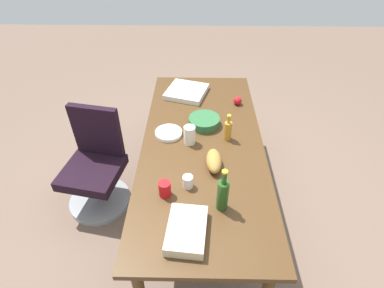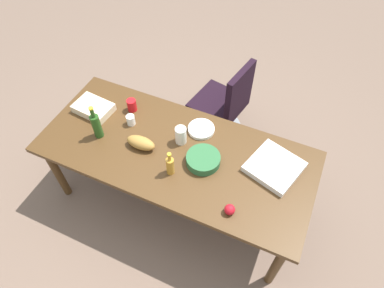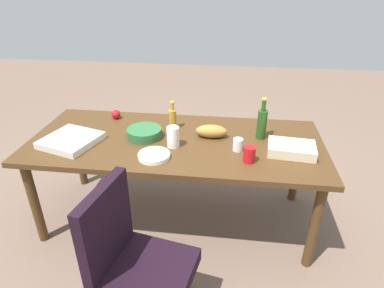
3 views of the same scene
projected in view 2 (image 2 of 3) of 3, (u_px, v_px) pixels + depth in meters
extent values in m
plane|color=brown|center=(178.00, 197.00, 3.24)|extent=(10.00, 10.00, 0.00)
cube|color=#493017|center=(176.00, 152.00, 2.67)|extent=(2.19, 0.95, 0.04)
cylinder|color=#493017|center=(57.00, 172.00, 3.00)|extent=(0.07, 0.07, 0.71)
cylinder|color=#493017|center=(277.00, 265.00, 2.49)|extent=(0.07, 0.07, 0.71)
cylinder|color=#493017|center=(105.00, 114.00, 3.44)|extent=(0.07, 0.07, 0.71)
cylinder|color=#493017|center=(300.00, 183.00, 2.93)|extent=(0.07, 0.07, 0.71)
cylinder|color=gray|center=(216.00, 128.00, 3.76)|extent=(0.56, 0.56, 0.05)
cylinder|color=gray|center=(217.00, 116.00, 3.60)|extent=(0.06, 0.06, 0.35)
cube|color=black|center=(218.00, 104.00, 3.47)|extent=(0.56, 0.56, 0.09)
cube|color=black|center=(239.00, 92.00, 3.16)|extent=(0.14, 0.44, 0.49)
cylinder|color=#2B6136|center=(203.00, 160.00, 2.56)|extent=(0.28, 0.28, 0.07)
cube|color=beige|center=(94.00, 108.00, 2.90)|extent=(0.34, 0.25, 0.07)
ellipsoid|color=#A37534|center=(141.00, 143.00, 2.64)|extent=(0.24, 0.12, 0.10)
cube|color=silver|center=(274.00, 167.00, 2.53)|extent=(0.45, 0.45, 0.05)
cylinder|color=#BC8329|center=(170.00, 166.00, 2.47)|extent=(0.07, 0.07, 0.16)
cylinder|color=#BC8329|center=(169.00, 157.00, 2.38)|extent=(0.03, 0.03, 0.06)
cylinder|color=gold|center=(169.00, 154.00, 2.35)|extent=(0.04, 0.04, 0.01)
cylinder|color=red|center=(132.00, 105.00, 2.89)|extent=(0.08, 0.08, 0.11)
cylinder|color=white|center=(131.00, 120.00, 2.80)|extent=(0.08, 0.08, 0.09)
cylinder|color=#224B19|center=(97.00, 126.00, 2.67)|extent=(0.09, 0.09, 0.22)
cylinder|color=#224B19|center=(92.00, 113.00, 2.55)|extent=(0.04, 0.04, 0.09)
cylinder|color=gold|center=(91.00, 108.00, 2.51)|extent=(0.05, 0.05, 0.01)
sphere|color=red|center=(230.00, 210.00, 2.29)|extent=(0.09, 0.09, 0.08)
cylinder|color=white|center=(201.00, 129.00, 2.77)|extent=(0.25, 0.25, 0.03)
cylinder|color=white|center=(181.00, 135.00, 2.65)|extent=(0.11, 0.11, 0.15)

